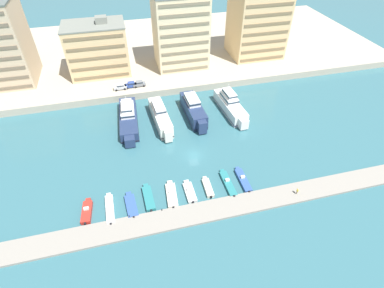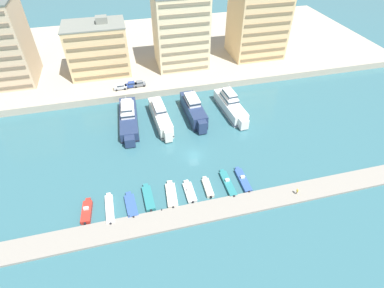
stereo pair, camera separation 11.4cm
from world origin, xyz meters
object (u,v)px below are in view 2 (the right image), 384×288
(yacht_navy_far_left, at_px, (128,117))
(yacht_navy_mid_left, at_px, (194,110))
(yacht_ivory_left, at_px, (161,117))
(motorboat_teal_right, at_px, (228,183))
(motorboat_blue_mid_left, at_px, (131,205))
(motorboat_blue_far_right, at_px, (243,180))
(motorboat_cream_mid_right, at_px, (208,187))
(motorboat_teal_center_left, at_px, (148,198))
(yacht_white_center_left, at_px, (230,105))
(car_blue_left, at_px, (131,84))
(pedestrian_near_edge, at_px, (297,191))
(motorboat_white_left, at_px, (110,209))
(motorboat_red_far_left, at_px, (87,211))
(motorboat_cream_center, at_px, (171,195))
(motorboat_white_center_right, at_px, (189,192))
(car_silver_far_left, at_px, (120,87))
(car_grey_mid_left, at_px, (139,83))

(yacht_navy_far_left, relative_size, yacht_navy_mid_left, 1.19)
(yacht_ivory_left, xyz_separation_m, motorboat_teal_right, (10.98, -27.15, -1.89))
(motorboat_blue_mid_left, relative_size, motorboat_blue_far_right, 0.89)
(motorboat_cream_mid_right, xyz_separation_m, motorboat_blue_far_right, (8.61, 0.22, -0.00))
(motorboat_teal_center_left, bearing_deg, yacht_white_center_left, 43.91)
(yacht_ivory_left, height_order, yacht_navy_mid_left, yacht_navy_mid_left)
(car_blue_left, bearing_deg, yacht_navy_mid_left, -47.17)
(yacht_navy_mid_left, distance_m, motorboat_blue_far_right, 28.35)
(pedestrian_near_edge, bearing_deg, motorboat_cream_mid_right, 160.19)
(motorboat_teal_right, xyz_separation_m, motorboat_blue_far_right, (3.77, 0.11, 0.00))
(yacht_ivory_left, relative_size, motorboat_blue_mid_left, 2.62)
(motorboat_blue_mid_left, bearing_deg, yacht_white_center_left, 41.31)
(motorboat_blue_mid_left, xyz_separation_m, motorboat_teal_right, (22.20, 0.87, 0.05))
(yacht_navy_mid_left, bearing_deg, motorboat_white_left, -131.79)
(motorboat_blue_far_right, bearing_deg, yacht_navy_far_left, 129.10)
(motorboat_teal_center_left, bearing_deg, motorboat_blue_mid_left, -165.41)
(yacht_white_center_left, distance_m, motorboat_white_left, 46.86)
(yacht_navy_mid_left, bearing_deg, yacht_navy_far_left, 176.12)
(motorboat_teal_right, bearing_deg, motorboat_blue_far_right, 1.72)
(yacht_navy_mid_left, relative_size, motorboat_blue_mid_left, 2.51)
(motorboat_red_far_left, bearing_deg, yacht_navy_far_left, 68.90)
(yacht_navy_mid_left, distance_m, motorboat_cream_center, 30.77)
(motorboat_teal_center_left, bearing_deg, motorboat_red_far_left, -177.77)
(yacht_ivory_left, distance_m, car_blue_left, 19.73)
(motorboat_white_center_right, bearing_deg, motorboat_teal_right, 2.08)
(motorboat_blue_mid_left, bearing_deg, yacht_navy_far_left, 85.67)
(motorboat_teal_right, bearing_deg, yacht_navy_far_left, 124.24)
(yacht_navy_mid_left, bearing_deg, yacht_white_center_left, -0.81)
(car_silver_far_left, bearing_deg, motorboat_cream_mid_right, -70.45)
(motorboat_teal_center_left, height_order, car_grey_mid_left, car_grey_mid_left)
(yacht_navy_far_left, bearing_deg, yacht_navy_mid_left, -3.88)
(motorboat_blue_mid_left, distance_m, motorboat_teal_right, 22.22)
(motorboat_white_left, bearing_deg, motorboat_cream_mid_right, 1.68)
(car_grey_mid_left, bearing_deg, motorboat_cream_center, -88.09)
(motorboat_blue_mid_left, height_order, motorboat_cream_center, motorboat_cream_center)
(pedestrian_near_edge, bearing_deg, yacht_navy_far_left, 132.99)
(motorboat_teal_right, xyz_separation_m, car_silver_far_left, (-20.95, 45.28, 2.89))
(yacht_navy_mid_left, relative_size, motorboat_blue_far_right, 2.25)
(motorboat_red_far_left, bearing_deg, motorboat_white_center_right, 0.06)
(car_silver_far_left, bearing_deg, yacht_navy_far_left, -86.31)
(yacht_navy_mid_left, distance_m, motorboat_blue_mid_left, 35.87)
(yacht_ivory_left, bearing_deg, motorboat_white_center_right, -86.18)
(motorboat_teal_right, bearing_deg, motorboat_blue_mid_left, -177.77)
(motorboat_cream_center, xyz_separation_m, motorboat_blue_far_right, (17.01, 0.28, -0.01))
(motorboat_white_left, distance_m, car_silver_far_left, 46.46)
(motorboat_teal_right, height_order, pedestrian_near_edge, pedestrian_near_edge)
(motorboat_white_center_right, distance_m, motorboat_blue_far_right, 12.92)
(motorboat_teal_center_left, relative_size, motorboat_blue_far_right, 0.96)
(motorboat_blue_mid_left, distance_m, car_blue_left, 46.95)
(motorboat_white_left, bearing_deg, car_silver_far_left, 82.93)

